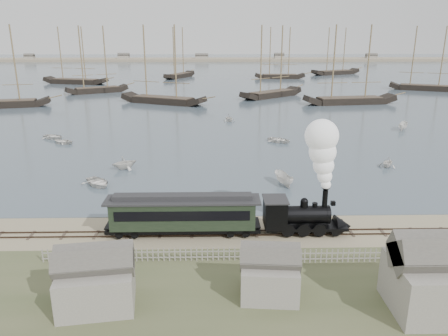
{
  "coord_description": "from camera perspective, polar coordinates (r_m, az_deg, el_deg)",
  "views": [
    {
      "loc": [
        -1.83,
        -39.21,
        18.14
      ],
      "look_at": [
        -0.83,
        7.52,
        3.5
      ],
      "focal_mm": 35.0,
      "sensor_mm": 36.0,
      "label": 1
    }
  ],
  "objects": [
    {
      "name": "rowboat_1",
      "position": [
        61.39,
        -12.88,
        0.71
      ],
      "size": [
        4.4,
        4.55,
        1.84
      ],
      "primitive_type": "imported",
      "rotation": [
        0.0,
        0.0,
        2.13
      ],
      "color": "silver",
      "rests_on": "harbor_water"
    },
    {
      "name": "shed_left",
      "position": [
        32.9,
        -16.09,
        -16.84
      ],
      "size": [
        5.0,
        4.0,
        4.1
      ],
      "primitive_type": null,
      "color": "gray",
      "rests_on": "ground"
    },
    {
      "name": "rowboat_7",
      "position": [
        92.17,
        0.67,
        6.55
      ],
      "size": [
        3.66,
        3.49,
        1.5
      ],
      "primitive_type": "imported",
      "rotation": [
        0.0,
        0.0,
        0.47
      ],
      "color": "silver",
      "rests_on": "harbor_water"
    },
    {
      "name": "shed_right",
      "position": [
        34.41,
        25.64,
        -16.34
      ],
      "size": [
        6.0,
        5.0,
        5.1
      ],
      "primitive_type": null,
      "color": "gray",
      "rests_on": "ground"
    },
    {
      "name": "schooner_2",
      "position": [
        116.22,
        -8.15,
        13.24
      ],
      "size": [
        23.7,
        14.83,
        20.0
      ],
      "primitive_type": null,
      "rotation": [
        0.0,
        0.0,
        -0.43
      ],
      "color": "black",
      "rests_on": "harbor_water"
    },
    {
      "name": "beached_dinghy",
      "position": [
        43.94,
        -7.65,
        -6.59
      ],
      "size": [
        3.79,
        4.48,
        0.79
      ],
      "primitive_type": "imported",
      "rotation": [
        0.0,
        0.0,
        1.25
      ],
      "color": "silver",
      "rests_on": "ground"
    },
    {
      "name": "schooner_9",
      "position": [
        202.59,
        14.55,
        14.57
      ],
      "size": [
        23.6,
        14.71,
        20.0
      ],
      "primitive_type": null,
      "rotation": [
        0.0,
        0.0,
        0.43
      ],
      "color": "black",
      "rests_on": "harbor_water"
    },
    {
      "name": "rowboat_0",
      "position": [
        55.64,
        -16.15,
        -1.79
      ],
      "size": [
        5.31,
        5.18,
        0.9
      ],
      "primitive_type": "imported",
      "rotation": [
        0.0,
        0.0,
        0.71
      ],
      "color": "silver",
      "rests_on": "harbor_water"
    },
    {
      "name": "schooner_1",
      "position": [
        141.31,
        -16.54,
        13.42
      ],
      "size": [
        18.4,
        12.6,
        20.0
      ],
      "primitive_type": null,
      "rotation": [
        0.0,
        0.0,
        0.49
      ],
      "color": "black",
      "rests_on": "harbor_water"
    },
    {
      "name": "locomotive",
      "position": [
        40.6,
        12.05,
        -2.21
      ],
      "size": [
        8.35,
        3.12,
        10.41
      ],
      "color": "black",
      "rests_on": "ground"
    },
    {
      "name": "rowboat_8",
      "position": [
        82.68,
        -21.37,
        3.85
      ],
      "size": [
        4.26,
        4.84,
        0.83
      ],
      "primitive_type": "imported",
      "rotation": [
        0.0,
        0.0,
        1.15
      ],
      "color": "silver",
      "rests_on": "harbor_water"
    },
    {
      "name": "rowboat_3",
      "position": [
        75.16,
        7.23,
        3.67
      ],
      "size": [
        4.89,
        5.14,
        0.87
      ],
      "primitive_type": "imported",
      "rotation": [
        0.0,
        0.0,
        0.93
      ],
      "color": "silver",
      "rests_on": "harbor_water"
    },
    {
      "name": "rowboat_6",
      "position": [
        78.66,
        -20.34,
        3.29
      ],
      "size": [
        3.87,
        4.36,
        0.75
      ],
      "primitive_type": "imported",
      "rotation": [
        0.0,
        0.0,
        4.27
      ],
      "color": "silver",
      "rests_on": "harbor_water"
    },
    {
      "name": "far_spit",
      "position": [
        289.78,
        -0.88,
        13.8
      ],
      "size": [
        500.0,
        20.0,
        1.8
      ],
      "primitive_type": "cube",
      "color": "tan",
      "rests_on": "ground"
    },
    {
      "name": "rowboat_2",
      "position": [
        54.13,
        7.77,
        -1.45
      ],
      "size": [
        4.11,
        2.6,
        1.49
      ],
      "primitive_type": "imported",
      "rotation": [
        0.0,
        0.0,
        3.46
      ],
      "color": "silver",
      "rests_on": "harbor_water"
    },
    {
      "name": "shed_mid",
      "position": [
        32.92,
        5.9,
        -16.14
      ],
      "size": [
        4.0,
        3.5,
        3.6
      ],
      "primitive_type": null,
      "color": "gray",
      "rests_on": "ground"
    },
    {
      "name": "schooner_3",
      "position": [
        127.34,
        6.35,
        13.65
      ],
      "size": [
        19.87,
        17.63,
        20.0
      ],
      "primitive_type": null,
      "rotation": [
        0.0,
        0.0,
        0.69
      ],
      "color": "black",
      "rests_on": "harbor_water"
    },
    {
      "name": "rowboat_4",
      "position": [
        64.86,
        20.6,
        0.72
      ],
      "size": [
        3.58,
        3.53,
        1.43
      ],
      "primitive_type": "imported",
      "rotation": [
        0.0,
        0.0,
        5.6
      ],
      "color": "silver",
      "rests_on": "harbor_water"
    },
    {
      "name": "rowboat_5",
      "position": [
        90.78,
        22.32,
        5.07
      ],
      "size": [
        3.97,
        3.26,
        1.47
      ],
      "primitive_type": "imported",
      "rotation": [
        0.0,
        0.0,
        2.57
      ],
      "color": "silver",
      "rests_on": "harbor_water"
    },
    {
      "name": "schooner_4",
      "position": [
        119.06,
        16.47,
        12.81
      ],
      "size": [
        24.7,
        8.75,
        20.0
      ],
      "primitive_type": null,
      "rotation": [
        0.0,
        0.0,
        0.13
      ],
      "color": "black",
      "rests_on": "harbor_water"
    },
    {
      "name": "rail_track",
      "position": [
        41.41,
        1.45,
        -8.53
      ],
      "size": [
        120.0,
        1.8,
        0.16
      ],
      "color": "#34251C",
      "rests_on": "ground"
    },
    {
      "name": "schooner_6",
      "position": [
        169.2,
        -19.11,
        13.74
      ],
      "size": [
        24.65,
        11.81,
        20.0
      ],
      "primitive_type": null,
      "rotation": [
        0.0,
        0.0,
        -0.27
      ],
      "color": "black",
      "rests_on": "harbor_water"
    },
    {
      "name": "schooner_7",
      "position": [
        182.83,
        -5.92,
        14.77
      ],
      "size": [
        12.3,
        19.06,
        20.0
      ],
      "primitive_type": null,
      "rotation": [
        0.0,
        0.0,
        1.12
      ],
      "color": "black",
      "rests_on": "harbor_water"
    },
    {
      "name": "schooner_5",
      "position": [
        155.95,
        25.23,
        12.83
      ],
      "size": [
        22.11,
        13.58,
        20.0
      ],
      "primitive_type": null,
      "rotation": [
        0.0,
        0.0,
        -0.42
      ],
      "color": "black",
      "rests_on": "harbor_water"
    },
    {
      "name": "ground",
      "position": [
        43.24,
        1.33,
        -7.42
      ],
      "size": [
        600.0,
        600.0,
        0.0
      ],
      "primitive_type": "plane",
      "color": "tan",
      "rests_on": "ground"
    },
    {
      "name": "picket_fence_east",
      "position": [
        39.24,
        20.79,
        -11.38
      ],
      "size": [
        15.0,
        0.1,
        1.2
      ],
      "primitive_type": null,
      "color": "gray",
      "rests_on": "ground"
    },
    {
      "name": "passenger_coach",
      "position": [
        40.6,
        -5.36,
        -5.85
      ],
      "size": [
        14.18,
        2.73,
        3.44
      ],
      "color": "black",
      "rests_on": "ground"
    },
    {
      "name": "picket_fence_west",
      "position": [
        37.26,
        -8.45,
        -11.95
      ],
      "size": [
        19.0,
        0.1,
        1.2
      ],
      "primitive_type": null,
      "color": "gray",
      "rests_on": "ground"
    },
    {
      "name": "harbor_water",
      "position": [
        210.0,
        -0.74,
        12.44
      ],
      "size": [
        600.0,
        336.0,
        0.06
      ],
      "primitive_type": "cube",
      "color": "#41515D",
      "rests_on": "ground"
    },
    {
      "name": "schooner_8",
      "position": [
        179.91,
        7.41,
        14.68
      ],
      "size": [
        19.86,
        4.91,
        20.0
      ],
      "primitive_type": null,
      "rotation": [
        0.0,
        0.0,
        -0.02
      ],
      "color": "black",
      "rests_on": "harbor_water"
    }
  ]
}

